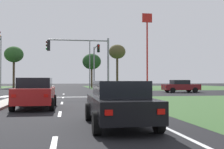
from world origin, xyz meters
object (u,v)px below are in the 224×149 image
object	(u,v)px
fastfood_pole_sign	(147,35)
treeline_fifth	(117,52)
car_maroon_fourth	(181,86)
treeline_fourth	(92,62)
traffic_signal_far_right	(96,60)
treeline_third	(14,55)
street_lamp_fourth	(0,59)
car_black_near	(119,103)
street_lamp_third	(90,61)
traffic_signal_near_right	(85,55)
car_red_third	(35,93)

from	to	relation	value
fastfood_pole_sign	treeline_fifth	size ratio (longest dim) A/B	1.47
car_maroon_fourth	treeline_fourth	size ratio (longest dim) A/B	0.63
traffic_signal_far_right	treeline_third	size ratio (longest dim) A/B	0.74
traffic_signal_far_right	street_lamp_fourth	size ratio (longest dim) A/B	0.63
fastfood_pole_sign	treeline_fifth	xyz separation A→B (m)	(-3.59, 10.55, -2.22)
car_black_near	car_maroon_fourth	distance (m)	26.39
treeline_fifth	treeline_third	bearing A→B (deg)	-176.11
street_lamp_fourth	treeline_fifth	xyz separation A→B (m)	(22.98, 5.17, 2.15)
treeline_third	treeline_fifth	size ratio (longest dim) A/B	0.89
traffic_signal_far_right	treeline_fourth	bearing A→B (deg)	86.18
street_lamp_fourth	treeline_fifth	distance (m)	23.65
car_maroon_fourth	traffic_signal_far_right	world-z (taller)	traffic_signal_far_right
street_lamp_third	traffic_signal_near_right	bearing A→B (deg)	-95.89
car_red_third	traffic_signal_near_right	xyz separation A→B (m)	(3.27, 10.15, 2.97)
traffic_signal_near_right	street_lamp_fourth	size ratio (longest dim) A/B	0.59
treeline_fourth	fastfood_pole_sign	bearing A→B (deg)	-46.23
car_red_third	traffic_signal_near_right	bearing A→B (deg)	72.13
car_black_near	car_maroon_fourth	size ratio (longest dim) A/B	0.97
car_black_near	car_red_third	xyz separation A→B (m)	(-3.31, 6.30, 0.07)
street_lamp_third	treeline_fourth	size ratio (longest dim) A/B	1.28
traffic_signal_near_right	treeline_third	size ratio (longest dim) A/B	0.69
street_lamp_third	treeline_fourth	bearing A→B (deg)	81.80
traffic_signal_far_right	fastfood_pole_sign	distance (m)	16.84
car_red_third	treeline_fifth	size ratio (longest dim) A/B	0.48
traffic_signal_far_right	treeline_fifth	size ratio (longest dim) A/B	0.66
street_lamp_fourth	treeline_third	xyz separation A→B (m)	(1.75, 3.73, 1.17)
traffic_signal_near_right	street_lamp_fourth	world-z (taller)	street_lamp_fourth
treeline_fifth	treeline_fourth	bearing A→B (deg)	-170.56
car_maroon_fourth	street_lamp_third	world-z (taller)	street_lamp_third
car_black_near	traffic_signal_near_right	xyz separation A→B (m)	(-0.04, 16.45, 3.04)
car_red_third	traffic_signal_near_right	distance (m)	11.07
car_red_third	traffic_signal_far_right	world-z (taller)	traffic_signal_far_right
traffic_signal_near_right	treeline_third	bearing A→B (deg)	110.48
car_black_near	car_red_third	distance (m)	7.12
treeline_third	treeline_fifth	world-z (taller)	treeline_fifth
car_red_third	treeline_fourth	size ratio (longest dim) A/B	0.63
car_black_near	fastfood_pole_sign	size ratio (longest dim) A/B	0.32
street_lamp_fourth	treeline_third	world-z (taller)	street_lamp_fourth
treeline_fourth	traffic_signal_near_right	bearing A→B (deg)	-96.28
car_black_near	treeline_fourth	world-z (taller)	treeline_fourth
street_lamp_third	treeline_third	xyz separation A→B (m)	(-14.81, 4.99, 1.48)
fastfood_pole_sign	treeline_fourth	distance (m)	14.02
car_red_third	car_maroon_fourth	world-z (taller)	car_red_third
car_red_third	fastfood_pole_sign	size ratio (longest dim) A/B	0.33
car_maroon_fourth	traffic_signal_far_right	bearing A→B (deg)	-113.12
car_black_near	car_red_third	size ratio (longest dim) A/B	0.98
car_maroon_fourth	traffic_signal_far_right	xyz separation A→B (m)	(-10.09, 4.31, 3.48)
fastfood_pole_sign	treeline_fourth	xyz separation A→B (m)	(-9.21, 9.62, -4.38)
street_lamp_fourth	car_red_third	bearing A→B (deg)	-74.80
traffic_signal_near_right	treeline_fourth	distance (m)	32.91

